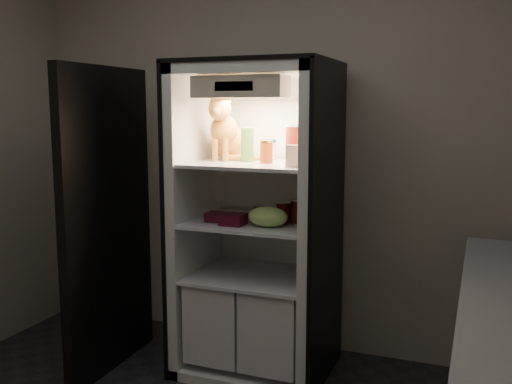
% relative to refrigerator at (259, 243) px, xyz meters
% --- Properties ---
extents(room_shell, '(3.60, 3.60, 3.60)m').
position_rel_refrigerator_xyz_m(room_shell, '(0.00, -1.38, 0.83)').
color(room_shell, white).
rests_on(room_shell, floor).
extents(refrigerator, '(0.90, 0.72, 1.88)m').
position_rel_refrigerator_xyz_m(refrigerator, '(0.00, 0.00, 0.00)').
color(refrigerator, white).
rests_on(refrigerator, floor).
extents(fridge_door, '(0.09, 0.87, 1.85)m').
position_rel_refrigerator_xyz_m(fridge_door, '(-0.85, -0.34, 0.12)').
color(fridge_door, black).
rests_on(fridge_door, floor).
extents(tabby_cat, '(0.35, 0.39, 0.41)m').
position_rel_refrigerator_xyz_m(tabby_cat, '(-0.22, 0.03, 0.65)').
color(tabby_cat, '#B65C17').
rests_on(tabby_cat, refrigerator).
extents(parmesan_shaker, '(0.08, 0.08, 0.20)m').
position_rel_refrigerator_xyz_m(parmesan_shaker, '(-0.05, -0.05, 0.60)').
color(parmesan_shaker, '#227D2A').
rests_on(parmesan_shaker, refrigerator).
extents(mayo_tub, '(0.09, 0.09, 0.12)m').
position_rel_refrigerator_xyz_m(mayo_tub, '(0.02, 0.12, 0.56)').
color(mayo_tub, white).
rests_on(mayo_tub, refrigerator).
extents(salsa_jar, '(0.07, 0.07, 0.13)m').
position_rel_refrigerator_xyz_m(salsa_jar, '(0.08, -0.09, 0.56)').
color(salsa_jar, '#99110D').
rests_on(salsa_jar, refrigerator).
extents(pepper_jar, '(0.13, 0.13, 0.22)m').
position_rel_refrigerator_xyz_m(pepper_jar, '(0.23, 0.03, 0.61)').
color(pepper_jar, '#A02915').
rests_on(pepper_jar, refrigerator).
extents(cream_carton, '(0.07, 0.07, 0.12)m').
position_rel_refrigerator_xyz_m(cream_carton, '(0.29, -0.22, 0.56)').
color(cream_carton, white).
rests_on(cream_carton, refrigerator).
extents(soda_can_a, '(0.06, 0.06, 0.12)m').
position_rel_refrigerator_xyz_m(soda_can_a, '(0.20, -0.01, 0.21)').
color(soda_can_a, black).
rests_on(soda_can_a, refrigerator).
extents(soda_can_b, '(0.07, 0.07, 0.14)m').
position_rel_refrigerator_xyz_m(soda_can_b, '(0.25, -0.04, 0.22)').
color(soda_can_b, black).
rests_on(soda_can_b, refrigerator).
extents(soda_can_c, '(0.07, 0.07, 0.13)m').
position_rel_refrigerator_xyz_m(soda_can_c, '(0.18, -0.09, 0.21)').
color(soda_can_c, black).
rests_on(soda_can_c, refrigerator).
extents(condiment_jar, '(0.06, 0.06, 0.09)m').
position_rel_refrigerator_xyz_m(condiment_jar, '(0.01, -0.02, 0.19)').
color(condiment_jar, '#502E16').
rests_on(condiment_jar, refrigerator).
extents(grape_bag, '(0.23, 0.17, 0.12)m').
position_rel_refrigerator_xyz_m(grape_bag, '(0.13, -0.19, 0.21)').
color(grape_bag, '#96CD5F').
rests_on(grape_bag, refrigerator).
extents(berry_box_left, '(0.11, 0.11, 0.05)m').
position_rel_refrigerator_xyz_m(berry_box_left, '(-0.21, -0.16, 0.18)').
color(berry_box_left, '#510D22').
rests_on(berry_box_left, refrigerator).
extents(berry_box_right, '(0.13, 0.13, 0.06)m').
position_rel_refrigerator_xyz_m(berry_box_right, '(-0.07, -0.22, 0.18)').
color(berry_box_right, '#510D22').
rests_on(berry_box_right, refrigerator).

